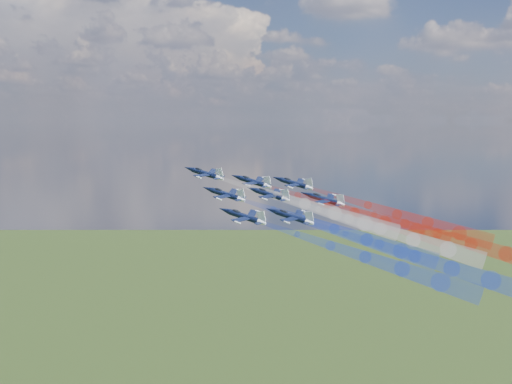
{
  "coord_description": "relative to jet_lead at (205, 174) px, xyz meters",
  "views": [
    {
      "loc": [
        -5.78,
        -143.39,
        178.77
      ],
      "look_at": [
        -2.19,
        17.87,
        159.81
      ],
      "focal_mm": 42.63,
      "sensor_mm": 36.0,
      "label": 1
    }
  ],
  "objects": [
    {
      "name": "jet_inner_left",
      "position": [
        5.93,
        -11.82,
        -4.43
      ],
      "size": [
        17.16,
        16.03,
        7.71
      ],
      "primitive_type": null,
      "rotation": [
        0.23,
        -0.12,
        1.06
      ],
      "color": "black"
    },
    {
      "name": "trail_inner_right",
      "position": [
        39.71,
        -12.5,
        -9.25
      ],
      "size": [
        45.57,
        27.38,
        15.88
      ],
      "primitive_type": null,
      "rotation": [
        0.23,
        -0.12,
        1.06
      ],
      "color": "red"
    },
    {
      "name": "jet_rear_left",
      "position": [
        22.35,
        -22.95,
        -8.59
      ],
      "size": [
        17.16,
        16.03,
        7.71
      ],
      "primitive_type": null,
      "rotation": [
        0.23,
        -0.12,
        1.06
      ],
      "color": "black"
    },
    {
      "name": "jet_inner_right",
      "position": [
        13.24,
        1.47,
        -2.42
      ],
      "size": [
        17.16,
        16.03,
        7.71
      ],
      "primitive_type": null,
      "rotation": [
        0.23,
        -0.12,
        1.06
      ],
      "color": "black"
    },
    {
      "name": "jet_center_third",
      "position": [
        17.55,
        -9.78,
        -4.72
      ],
      "size": [
        17.16,
        16.03,
        7.71
      ],
      "primitive_type": null,
      "rotation": [
        0.23,
        -0.12,
        1.06
      ],
      "color": "black"
    },
    {
      "name": "trail_rear_right",
      "position": [
        58.84,
        -21.46,
        -13.21
      ],
      "size": [
        45.57,
        27.38,
        15.88
      ],
      "primitive_type": null,
      "rotation": [
        0.23,
        -0.12,
        1.06
      ],
      "color": "red"
    },
    {
      "name": "jet_lead",
      "position": [
        0.0,
        0.0,
        0.0
      ],
      "size": [
        17.16,
        16.03,
        7.71
      ],
      "primitive_type": null,
      "rotation": [
        0.23,
        -0.12,
        1.06
      ],
      "color": "black"
    },
    {
      "name": "trail_lead",
      "position": [
        26.47,
        -13.97,
        -6.83
      ],
      "size": [
        45.57,
        27.38,
        15.88
      ],
      "primitive_type": null,
      "rotation": [
        0.23,
        -0.12,
        1.06
      ],
      "color": "white"
    },
    {
      "name": "jet_outer_left",
      "position": [
        10.74,
        -25.6,
        -8.11
      ],
      "size": [
        17.16,
        16.03,
        7.71
      ],
      "primitive_type": null,
      "rotation": [
        0.23,
        -0.12,
        1.06
      ],
      "color": "black"
    },
    {
      "name": "trail_inner_left",
      "position": [
        32.4,
        -25.79,
        -11.25
      ],
      "size": [
        45.57,
        27.38,
        15.88
      ],
      "primitive_type": null,
      "rotation": [
        0.23,
        -0.12,
        1.06
      ],
      "color": "blue"
    },
    {
      "name": "trail_outer_right",
      "position": [
        51.74,
        -9.47,
        -10.1
      ],
      "size": [
        45.57,
        27.38,
        15.88
      ],
      "primitive_type": null,
      "rotation": [
        0.23,
        -0.12,
        1.06
      ],
      "color": "red"
    },
    {
      "name": "jet_rear_right",
      "position": [
        32.37,
        -7.49,
        -6.38
      ],
      "size": [
        17.16,
        16.03,
        7.71
      ],
      "primitive_type": null,
      "rotation": [
        0.23,
        -0.12,
        1.06
      ],
      "color": "black"
    },
    {
      "name": "trail_center_third",
      "position": [
        44.02,
        -23.75,
        -11.55
      ],
      "size": [
        45.57,
        27.38,
        15.88
      ],
      "primitive_type": null,
      "rotation": [
        0.23,
        -0.12,
        1.06
      ],
      "color": "white"
    },
    {
      "name": "trail_outer_left",
      "position": [
        37.21,
        -39.57,
        -14.94
      ],
      "size": [
        45.57,
        27.38,
        15.88
      ],
      "primitive_type": null,
      "rotation": [
        0.23,
        -0.12,
        1.06
      ],
      "color": "blue"
    },
    {
      "name": "jet_outer_right",
      "position": [
        25.27,
        4.5,
        -3.27
      ],
      "size": [
        17.16,
        16.03,
        7.71
      ],
      "primitive_type": null,
      "rotation": [
        0.23,
        -0.12,
        1.06
      ],
      "color": "black"
    },
    {
      "name": "trail_rear_left",
      "position": [
        48.82,
        -36.92,
        -15.41
      ],
      "size": [
        45.57,
        27.38,
        15.88
      ],
      "primitive_type": null,
      "rotation": [
        0.23,
        -0.12,
        1.06
      ],
      "color": "blue"
    }
  ]
}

